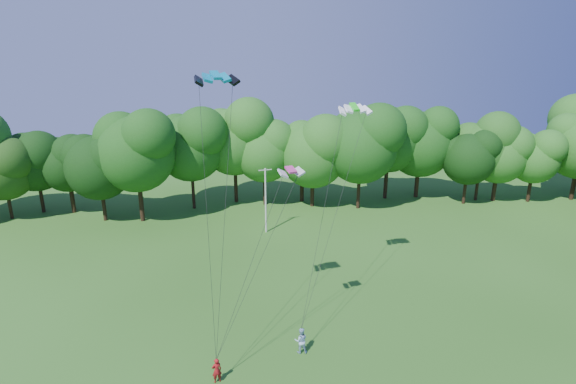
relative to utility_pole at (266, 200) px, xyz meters
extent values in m
cylinder|color=silver|center=(0.00, 0.00, -0.13)|extent=(0.18, 0.18, 7.19)
cube|color=silver|center=(0.00, 0.00, 3.29)|extent=(1.42, 0.38, 0.08)
imported|color=maroon|center=(-5.25, -23.02, -2.92)|extent=(0.67, 0.53, 1.61)
imported|color=#A7C8E7|center=(0.15, -21.01, -2.84)|extent=(0.92, 0.74, 1.77)
cube|color=#057CA2|center=(-4.55, -19.15, 13.78)|extent=(2.64, 1.67, 0.49)
cube|color=#26E822|center=(5.44, -13.15, 11.19)|extent=(2.49, 1.31, 0.56)
cube|color=#CA3889|center=(-0.32, -19.62, 8.24)|extent=(1.74, 1.20, 0.33)
cylinder|color=#372216|center=(-29.40, 8.67, -1.81)|extent=(0.40, 0.40, 3.83)
ellipsoid|color=#1D3E11|center=(-29.40, 8.67, 3.24)|extent=(7.66, 7.66, 8.35)
cylinder|color=#2F2212|center=(5.79, 10.16, -1.75)|extent=(0.43, 0.43, 3.96)
ellipsoid|color=black|center=(5.79, 10.16, 3.47)|extent=(7.92, 7.92, 8.64)
cylinder|color=#3A2317|center=(28.83, 7.15, -1.75)|extent=(0.47, 0.47, 3.95)
ellipsoid|color=#215119|center=(28.83, 7.15, 3.45)|extent=(7.89, 7.89, 8.61)
camera|label=1|loc=(-4.35, -45.57, 14.90)|focal=28.00mm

